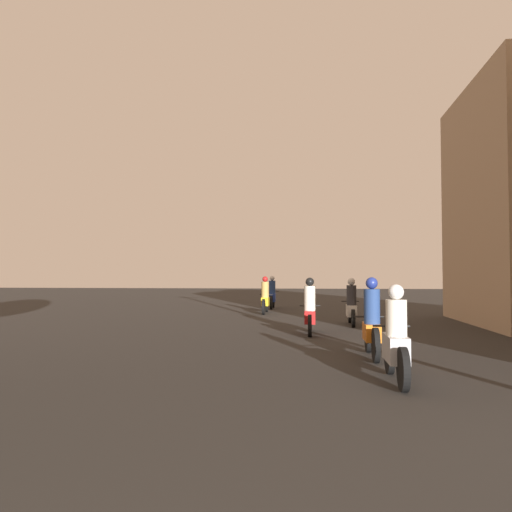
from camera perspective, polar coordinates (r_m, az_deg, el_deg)
motorcycle_silver at (r=8.17m, az=15.69°, el=-9.53°), size 0.60×1.93×1.52m
motorcycle_orange at (r=10.46m, az=13.09°, el=-7.71°), size 0.60×1.96×1.62m
motorcycle_red at (r=14.28m, az=6.18°, el=-6.32°), size 0.60×2.04×1.59m
motorcycle_white at (r=16.94m, az=10.85°, el=-5.68°), size 0.60×2.04×1.56m
motorcycle_yellow at (r=21.66m, az=1.06°, el=-4.87°), size 0.60×2.14×1.60m
motorcycle_blue at (r=24.66m, az=1.87°, el=-4.52°), size 0.60×1.99×1.62m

